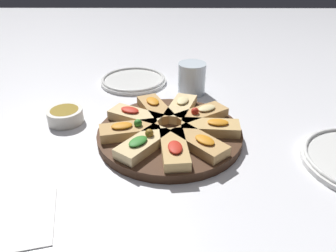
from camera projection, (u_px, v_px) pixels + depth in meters
ground_plane at (168, 138)px, 0.73m from camera, size 3.00×3.00×0.00m
serving_board at (168, 134)px, 0.73m from camera, size 0.32×0.32×0.02m
focaccia_slice_0 at (200, 115)px, 0.76m from camera, size 0.11×0.13×0.04m
focaccia_slice_1 at (179, 108)px, 0.79m from camera, size 0.13×0.09×0.03m
focaccia_slice_2 at (153, 108)px, 0.79m from camera, size 0.14×0.10×0.03m
focaccia_slice_3 at (134, 116)px, 0.75m from camera, size 0.10×0.13×0.03m
focaccia_slice_4 at (128, 130)px, 0.70m from camera, size 0.08×0.13×0.04m
focaccia_slice_5 at (142, 143)px, 0.65m from camera, size 0.13×0.11×0.04m
focaccia_slice_6 at (172, 149)px, 0.64m from camera, size 0.13×0.06×0.03m
focaccia_slice_7 at (197, 142)px, 0.66m from camera, size 0.13×0.12×0.03m
focaccia_slice_8 at (209, 127)px, 0.71m from camera, size 0.06×0.13×0.03m
plate_left at (132, 80)px, 1.00m from camera, size 0.20×0.20×0.02m
water_glass at (190, 78)px, 0.92m from camera, size 0.08×0.08×0.09m
napkin_stack at (16, 219)px, 0.52m from camera, size 0.15×0.14×0.00m
dipping_bowl at (64, 115)px, 0.78m from camera, size 0.08×0.08×0.03m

